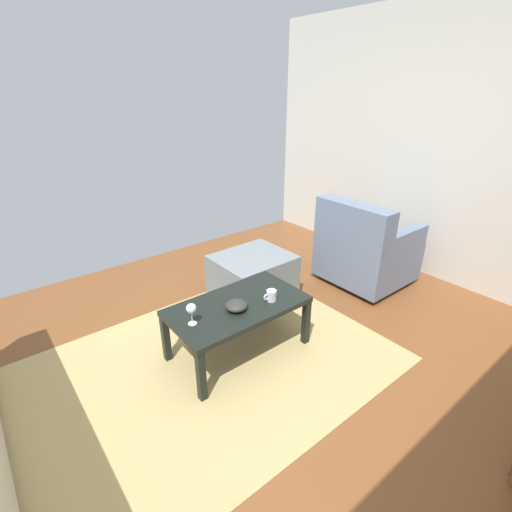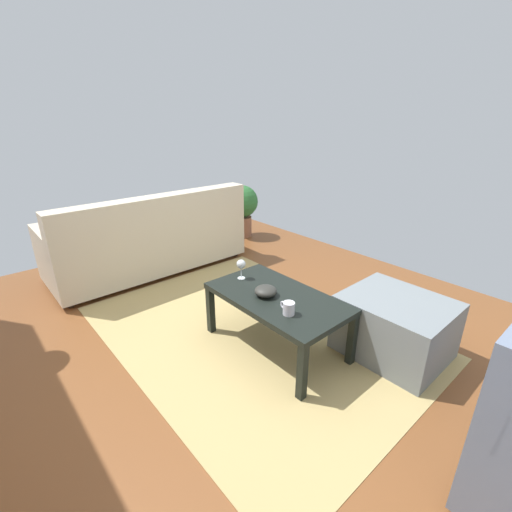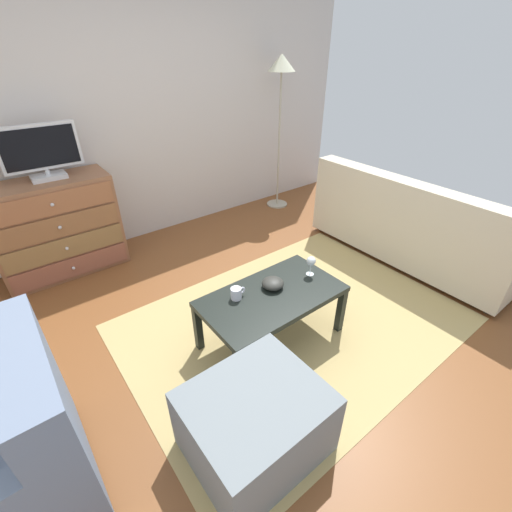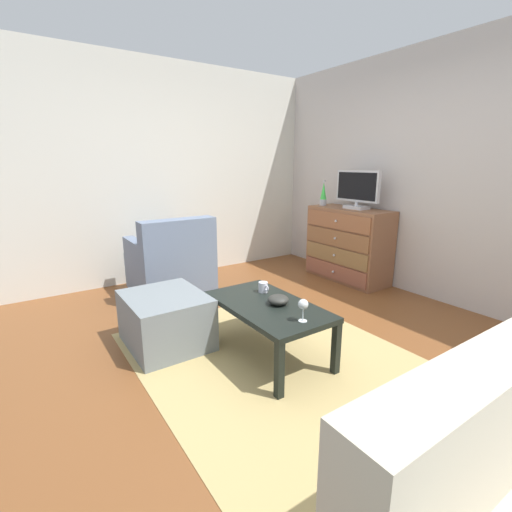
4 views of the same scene
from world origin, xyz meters
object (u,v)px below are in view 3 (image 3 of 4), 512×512
object	(u,v)px
dresser	(57,228)
mug	(236,293)
wine_glass	(311,262)
standing_lamp	(281,79)
tv	(41,151)
ottoman	(255,422)
coffee_table	(272,300)
bowl_decorative	(273,283)
couch_large	(412,227)

from	to	relation	value
dresser	mug	size ratio (longest dim) A/B	9.39
wine_glass	standing_lamp	distance (m)	2.54
tv	ottoman	bearing A→B (deg)	-83.25
dresser	tv	size ratio (longest dim) A/B	1.71
mug	ottoman	distance (m)	0.84
wine_glass	ottoman	xyz separation A→B (m)	(-0.99, -0.60, -0.33)
wine_glass	mug	bearing A→B (deg)	170.13
coffee_table	bowl_decorative	world-z (taller)	bowl_decorative
dresser	couch_large	world-z (taller)	dresser
wine_glass	tv	bearing A→B (deg)	123.25
couch_large	ottoman	world-z (taller)	couch_large
tv	ottoman	size ratio (longest dim) A/B	0.89
mug	ottoman	xyz separation A→B (m)	(-0.38, -0.71, -0.26)
tv	coffee_table	xyz separation A→B (m)	(0.91, -1.99, -0.78)
dresser	coffee_table	distance (m)	2.20
couch_large	ottoman	xyz separation A→B (m)	(-2.51, -0.64, -0.12)
wine_glass	mug	xyz separation A→B (m)	(-0.61, 0.11, -0.07)
dresser	ottoman	xyz separation A→B (m)	(0.38, -2.56, -0.24)
tv	bowl_decorative	world-z (taller)	tv
wine_glass	bowl_decorative	xyz separation A→B (m)	(-0.33, 0.05, -0.08)
dresser	tv	world-z (taller)	tv
mug	bowl_decorative	bearing A→B (deg)	-11.93
dresser	standing_lamp	size ratio (longest dim) A/B	0.58
tv	mug	xyz separation A→B (m)	(0.69, -1.87, -0.69)
tv	coffee_table	bearing A→B (deg)	-65.43
bowl_decorative	ottoman	bearing A→B (deg)	-135.47
couch_large	tv	bearing A→B (deg)	145.49
coffee_table	mug	size ratio (longest dim) A/B	8.95
ottoman	couch_large	bearing A→B (deg)	14.36
coffee_table	standing_lamp	distance (m)	2.84
standing_lamp	dresser	bearing A→B (deg)	178.97
mug	couch_large	bearing A→B (deg)	-1.73
dresser	bowl_decorative	distance (m)	2.17
mug	dresser	bearing A→B (deg)	112.24
couch_large	ottoman	distance (m)	2.60
ottoman	standing_lamp	xyz separation A→B (m)	(2.32, 2.51, 1.36)
dresser	ottoman	bearing A→B (deg)	-81.64
dresser	wine_glass	xyz separation A→B (m)	(1.37, -1.96, 0.09)
ottoman	standing_lamp	distance (m)	3.68
dresser	mug	xyz separation A→B (m)	(0.76, -1.85, 0.01)
dresser	coffee_table	xyz separation A→B (m)	(0.98, -1.97, -0.08)
coffee_table	wine_glass	xyz separation A→B (m)	(0.39, 0.01, 0.17)
coffee_table	ottoman	distance (m)	0.86
tv	dresser	bearing A→B (deg)	-161.17
tv	bowl_decorative	xyz separation A→B (m)	(0.97, -1.93, -0.69)
wine_glass	ottoman	size ratio (longest dim) A/B	0.22
bowl_decorative	wine_glass	bearing A→B (deg)	-8.12
wine_glass	mug	world-z (taller)	wine_glass
mug	wine_glass	bearing A→B (deg)	-9.87
wine_glass	dresser	bearing A→B (deg)	124.98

